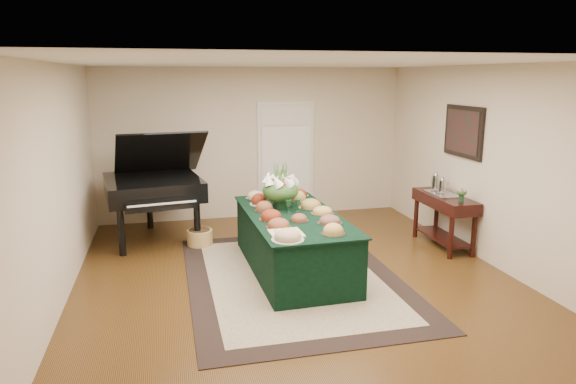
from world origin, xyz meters
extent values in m
plane|color=#311C0A|center=(0.00, 0.00, 0.00)|extent=(6.00, 6.00, 0.00)
cube|color=black|center=(-0.03, -0.11, 0.01)|extent=(2.67, 3.73, 0.01)
cube|color=beige|center=(-0.03, -0.11, 0.01)|extent=(2.13, 3.20, 0.01)
cube|color=silver|center=(0.60, 2.98, 1.05)|extent=(1.05, 0.04, 2.10)
cube|color=white|center=(0.60, 2.96, 1.00)|extent=(0.90, 0.06, 2.00)
cube|color=black|center=(0.04, 0.18, 0.38)|extent=(1.16, 2.42, 0.76)
cube|color=black|center=(0.04, 0.18, 0.76)|extent=(1.22, 2.48, 0.02)
cylinder|color=#B2BCB1|center=(-0.30, 0.81, 0.78)|extent=(0.27, 0.27, 0.01)
ellipsoid|color=maroon|center=(-0.30, 0.81, 0.84)|extent=(0.22, 0.22, 0.11)
cylinder|color=#B8B8C1|center=(-0.29, 0.00, 0.78)|extent=(0.32, 0.32, 0.01)
ellipsoid|color=maroon|center=(-0.29, 0.00, 0.83)|extent=(0.26, 0.26, 0.09)
cylinder|color=#B8B8C1|center=(-0.27, -0.35, 0.78)|extent=(0.31, 0.31, 0.01)
ellipsoid|color=brown|center=(-0.27, -0.35, 0.82)|extent=(0.26, 0.26, 0.08)
cylinder|color=#B8B8C1|center=(-0.29, 0.44, 0.78)|extent=(0.28, 0.28, 0.01)
ellipsoid|color=brown|center=(-0.29, 0.44, 0.83)|extent=(0.23, 0.23, 0.09)
cylinder|color=#B8B8C1|center=(0.29, 0.87, 0.78)|extent=(0.27, 0.27, 0.01)
ellipsoid|color=gold|center=(0.29, 0.87, 0.84)|extent=(0.22, 0.22, 0.10)
cylinder|color=#B8B8C1|center=(0.36, 0.45, 0.78)|extent=(0.34, 0.34, 0.01)
ellipsoid|color=#A88743|center=(0.36, 0.45, 0.83)|extent=(0.28, 0.28, 0.09)
cylinder|color=#B8B8C1|center=(0.38, 1.18, 0.78)|extent=(0.30, 0.30, 0.01)
ellipsoid|color=maroon|center=(0.38, 1.18, 0.82)|extent=(0.24, 0.24, 0.07)
cylinder|color=#B8B8C1|center=(0.04, 1.13, 0.78)|extent=(0.32, 0.32, 0.01)
ellipsoid|color=brown|center=(0.04, 1.13, 0.82)|extent=(0.26, 0.26, 0.07)
cylinder|color=#B8B8C1|center=(0.28, -0.76, 0.78)|extent=(0.29, 0.29, 0.01)
ellipsoid|color=gold|center=(0.28, -0.76, 0.83)|extent=(0.23, 0.23, 0.09)
cylinder|color=#B8B8C1|center=(0.43, 0.12, 0.78)|extent=(0.31, 0.31, 0.01)
ellipsoid|color=gold|center=(0.43, 0.12, 0.82)|extent=(0.26, 0.26, 0.07)
cylinder|color=#B8B8C1|center=(0.38, -0.34, 0.78)|extent=(0.32, 0.32, 0.01)
ellipsoid|color=brown|center=(0.38, -0.34, 0.82)|extent=(0.26, 0.26, 0.07)
cylinder|color=#B8B8C1|center=(0.03, -0.15, 0.78)|extent=(0.24, 0.24, 0.01)
ellipsoid|color=brown|center=(0.03, -0.15, 0.82)|extent=(0.20, 0.20, 0.07)
cylinder|color=#B2BCB1|center=(-0.28, -0.85, 0.78)|extent=(0.37, 0.37, 0.01)
ellipsoid|color=#DFBE8B|center=(-0.28, -0.85, 0.83)|extent=(0.30, 0.30, 0.09)
cylinder|color=#B8B8C1|center=(-0.29, 1.18, 0.78)|extent=(0.30, 0.30, 0.01)
ellipsoid|color=#DFBE8B|center=(-0.29, 1.18, 0.82)|extent=(0.24, 0.24, 0.08)
cube|color=tan|center=(-0.25, -0.63, 0.78)|extent=(0.38, 0.38, 0.02)
ellipsoid|color=beige|center=(-0.31, -0.59, 0.83)|extent=(0.14, 0.14, 0.08)
ellipsoid|color=beige|center=(-0.17, -0.57, 0.82)|extent=(0.12, 0.12, 0.07)
cube|color=orange|center=(-0.19, -0.71, 0.82)|extent=(0.11, 0.10, 0.05)
cylinder|color=#16371F|center=(-0.04, 0.59, 0.87)|extent=(0.19, 0.19, 0.19)
ellipsoid|color=#2F5722|center=(-0.04, 0.59, 1.01)|extent=(0.49, 0.49, 0.32)
cylinder|color=black|center=(-2.22, 1.31, 0.35)|extent=(0.10, 0.10, 0.70)
cylinder|color=black|center=(-1.14, 1.47, 0.35)|extent=(0.10, 0.10, 0.70)
cylinder|color=black|center=(-1.86, 2.63, 0.35)|extent=(0.10, 0.10, 0.70)
cube|color=black|center=(-1.77, 1.98, 0.85)|extent=(1.61, 1.69, 0.30)
cube|color=black|center=(-1.64, 1.14, 0.75)|extent=(1.02, 0.36, 0.10)
cube|color=black|center=(-1.64, 2.15, 1.35)|extent=(1.49, 1.27, 0.77)
cylinder|color=#AD8845|center=(-1.10, 1.51, 0.12)|extent=(0.39, 0.39, 0.24)
cylinder|color=black|center=(2.31, 0.07, 0.31)|extent=(0.07, 0.07, 0.62)
cylinder|color=black|center=(2.68, 0.07, 0.31)|extent=(0.07, 0.07, 0.62)
cylinder|color=black|center=(2.31, 1.12, 0.31)|extent=(0.07, 0.07, 0.62)
cylinder|color=black|center=(2.68, 1.12, 0.31)|extent=(0.07, 0.07, 0.62)
cube|color=black|center=(2.50, 0.60, 0.71)|extent=(0.45, 1.25, 0.18)
cube|color=black|center=(2.50, 0.60, 0.15)|extent=(0.38, 1.10, 0.03)
cube|color=#B8B8C1|center=(2.50, 0.68, 0.81)|extent=(0.34, 0.58, 0.02)
cylinder|color=#16371F|center=(2.50, 0.17, 0.85)|extent=(0.07, 0.07, 0.11)
ellipsoid|color=#C68094|center=(2.50, 0.17, 0.95)|extent=(0.16, 0.16, 0.11)
cube|color=black|center=(2.72, 0.60, 1.75)|extent=(0.04, 0.95, 0.75)
cube|color=#45121E|center=(2.69, 0.60, 1.75)|extent=(0.01, 0.82, 0.62)
camera|label=1|loc=(-1.54, -6.12, 2.55)|focal=32.00mm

